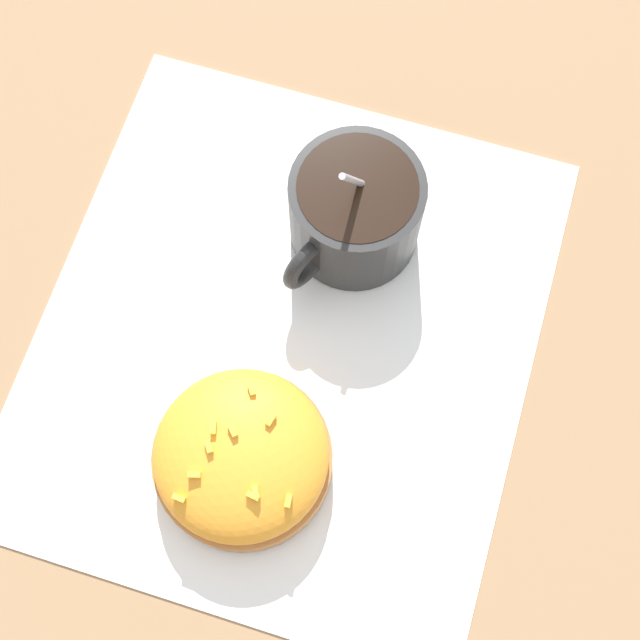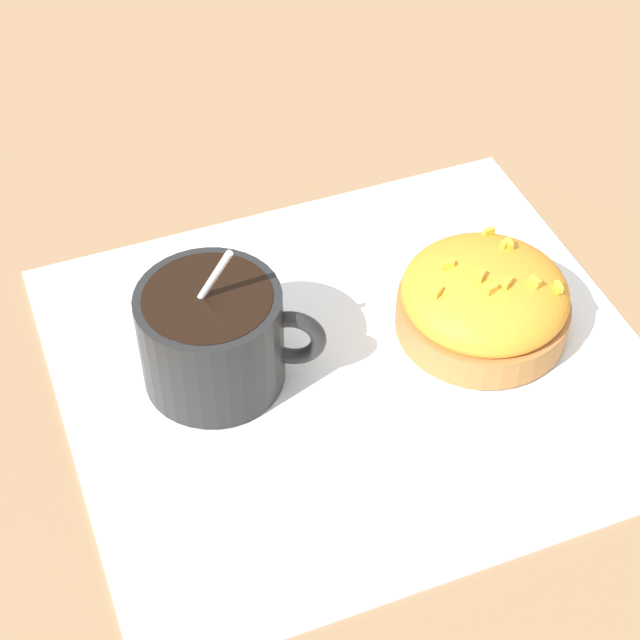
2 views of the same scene
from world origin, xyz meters
The scene contains 4 objects.
ground_plane centered at (0.00, 0.00, 0.00)m, with size 3.00×3.00×0.00m, color #93704C.
paper_napkin centered at (0.00, 0.00, 0.00)m, with size 0.36×0.32×0.00m.
coffee_cup centered at (-0.08, 0.01, 0.04)m, with size 0.10×0.08×0.10m.
frosted_pastry centered at (0.08, 0.01, 0.02)m, with size 0.10×0.10×0.05m.
Camera 1 is at (0.15, 0.08, 0.53)m, focal length 50.00 mm.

